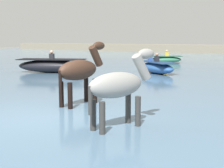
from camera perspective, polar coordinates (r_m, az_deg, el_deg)
ground_plane at (r=7.76m, az=-12.42°, el=-7.68°), size 120.00×120.00×0.00m
water_surface at (r=16.27m, az=13.17°, el=1.11°), size 90.00×90.00×0.26m
horse_lead_dark_bay at (r=8.73m, az=-5.89°, el=2.30°), size 0.63×1.87×2.03m
horse_trailing_grey at (r=6.39m, az=1.28°, el=-0.55°), size 0.91×1.74×1.91m
boat_mid_outer at (r=16.99m, az=8.28°, el=3.09°), size 2.98×2.59×1.11m
boat_far_offshore at (r=24.41m, az=9.97°, el=4.51°), size 2.45×2.27×1.02m
boat_distant_west at (r=17.52m, az=-11.05°, el=3.34°), size 4.03×2.77×1.23m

